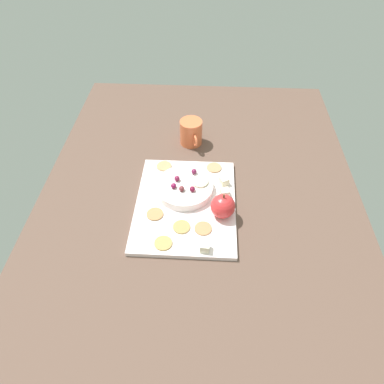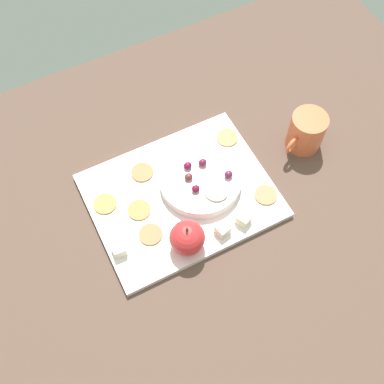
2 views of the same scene
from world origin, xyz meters
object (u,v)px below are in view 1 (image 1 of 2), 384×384
at_px(cracker_0, 214,168).
at_px(apple_slice_0, 199,182).
at_px(cracker_4, 203,228).
at_px(grape_1, 182,189).
at_px(serving_dish, 184,188).
at_px(cracker_3, 163,243).
at_px(cheese_cube_0, 225,193).
at_px(cracker_5, 164,166).
at_px(grape_0, 194,171).
at_px(grape_2, 192,189).
at_px(cheese_cube_2, 205,247).
at_px(grape_3, 174,186).
at_px(cracker_2, 155,214).
at_px(grape_4, 177,179).
at_px(cup, 191,132).
at_px(platter, 186,204).
at_px(apple_whole, 223,206).
at_px(cheese_cube_1, 224,181).
at_px(cracker_1, 182,227).

xyz_separation_m(cracker_0, apple_slice_0, (-0.09, 0.05, 0.03)).
bearing_deg(apple_slice_0, cracker_4, -172.93).
relative_size(cracker_4, grape_1, 2.69).
relative_size(serving_dish, cracker_3, 3.62).
distance_m(cheese_cube_0, cracker_5, 0.23).
height_order(grape_0, grape_1, grape_0).
relative_size(cheese_cube_0, grape_2, 1.38).
xyz_separation_m(cheese_cube_2, grape_1, (0.18, 0.07, 0.02)).
distance_m(cracker_3, grape_3, 0.18).
relative_size(cracker_2, grape_4, 2.69).
xyz_separation_m(grape_3, cup, (0.26, -0.04, -0.00)).
bearing_deg(grape_1, serving_dish, -13.73).
height_order(cracker_3, apple_slice_0, apple_slice_0).
height_order(cheese_cube_0, cracker_0, cheese_cube_0).
height_order(cracker_2, cracker_5, same).
height_order(platter, serving_dish, serving_dish).
relative_size(apple_whole, grape_3, 3.92).
bearing_deg(platter, grape_3, 47.03).
xyz_separation_m(cracker_5, cup, (0.15, -0.08, 0.03)).
relative_size(cheese_cube_1, grape_3, 1.38).
bearing_deg(grape_4, cracker_1, -171.09).
bearing_deg(cracker_2, grape_2, -53.45).
bearing_deg(serving_dish, grape_1, 166.27).
height_order(cheese_cube_0, grape_0, grape_0).
distance_m(cheese_cube_1, cracker_5, 0.20).
xyz_separation_m(cracker_4, cup, (0.39, 0.05, 0.03)).
relative_size(cheese_cube_0, apple_slice_0, 0.49).
height_order(platter, apple_slice_0, apple_slice_0).
xyz_separation_m(platter, apple_whole, (-0.04, -0.11, 0.04)).
distance_m(cracker_1, grape_1, 0.12).
distance_m(cracker_1, apple_slice_0, 0.16).
xyz_separation_m(grape_3, apple_slice_0, (0.03, -0.07, -0.00)).
distance_m(cracker_1, cup, 0.39).
relative_size(grape_4, cup, 0.17).
relative_size(grape_1, cup, 0.17).
relative_size(cracker_0, cup, 0.44).
bearing_deg(platter, cup, 0.03).
relative_size(grape_0, grape_2, 1.00).
height_order(cracker_3, cup, cup).
relative_size(cheese_cube_1, apple_slice_0, 0.49).
height_order(cracker_1, cracker_3, same).
xyz_separation_m(cheese_cube_1, cracker_3, (-0.23, 0.16, -0.01)).
distance_m(apple_whole, cheese_cube_2, 0.13).
height_order(apple_whole, cracker_0, apple_whole).
distance_m(platter, grape_3, 0.06).
distance_m(cracker_1, grape_0, 0.19).
height_order(cracker_5, apple_slice_0, apple_slice_0).
relative_size(cheese_cube_1, grape_4, 1.38).
relative_size(cheese_cube_2, cup, 0.23).
bearing_deg(apple_whole, cracker_3, 125.16).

